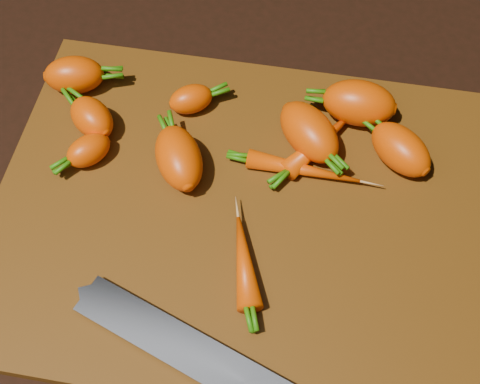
# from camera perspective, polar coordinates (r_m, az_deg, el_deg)

# --- Properties ---
(ground) EXTENTS (2.00, 2.00, 0.01)m
(ground) POSITION_cam_1_polar(r_m,az_deg,el_deg) (0.69, -0.14, -2.23)
(ground) COLOR black
(cutting_board) EXTENTS (0.50, 0.40, 0.01)m
(cutting_board) POSITION_cam_1_polar(r_m,az_deg,el_deg) (0.68, -0.14, -1.77)
(cutting_board) COLOR #5F340B
(cutting_board) RESTS_ON ground
(carrot_0) EXTENTS (0.07, 0.06, 0.04)m
(carrot_0) POSITION_cam_1_polar(r_m,az_deg,el_deg) (0.78, -13.96, 9.67)
(carrot_0) COLOR #EB4802
(carrot_0) RESTS_ON cutting_board
(carrot_1) EXTENTS (0.07, 0.07, 0.04)m
(carrot_1) POSITION_cam_1_polar(r_m,az_deg,el_deg) (0.74, -12.53, 6.21)
(carrot_1) COLOR #EB4802
(carrot_1) RESTS_ON cutting_board
(carrot_2) EXTENTS (0.09, 0.09, 0.05)m
(carrot_2) POSITION_cam_1_polar(r_m,az_deg,el_deg) (0.71, 5.92, 5.12)
(carrot_2) COLOR #EB4802
(carrot_2) RESTS_ON cutting_board
(carrot_3) EXTENTS (0.08, 0.09, 0.05)m
(carrot_3) POSITION_cam_1_polar(r_m,az_deg,el_deg) (0.69, -5.24, 2.91)
(carrot_3) COLOR #EB4802
(carrot_3) RESTS_ON cutting_board
(carrot_4) EXTENTS (0.08, 0.05, 0.05)m
(carrot_4) POSITION_cam_1_polar(r_m,az_deg,el_deg) (0.74, 10.12, 7.48)
(carrot_4) COLOR #EB4802
(carrot_4) RESTS_ON cutting_board
(carrot_5) EXTENTS (0.06, 0.05, 0.03)m
(carrot_5) POSITION_cam_1_polar(r_m,az_deg,el_deg) (0.75, -4.20, 7.91)
(carrot_5) COLOR #EB4802
(carrot_5) RESTS_ON cutting_board
(carrot_6) EXTENTS (0.08, 0.08, 0.04)m
(carrot_6) POSITION_cam_1_polar(r_m,az_deg,el_deg) (0.71, 13.56, 3.56)
(carrot_6) COLOR #EB4802
(carrot_6) RESTS_ON cutting_board
(carrot_7) EXTENTS (0.08, 0.10, 0.02)m
(carrot_7) POSITION_cam_1_polar(r_m,az_deg,el_deg) (0.72, 6.96, 4.34)
(carrot_7) COLOR #EB4802
(carrot_7) RESTS_ON cutting_board
(carrot_8) EXTENTS (0.12, 0.03, 0.02)m
(carrot_8) POSITION_cam_1_polar(r_m,az_deg,el_deg) (0.70, 5.43, 1.91)
(carrot_8) COLOR #EB4802
(carrot_8) RESTS_ON cutting_board
(carrot_9) EXTENTS (0.05, 0.10, 0.03)m
(carrot_9) POSITION_cam_1_polar(r_m,az_deg,el_deg) (0.64, 0.35, -5.93)
(carrot_9) COLOR #EB4802
(carrot_9) RESTS_ON cutting_board
(carrot_10) EXTENTS (0.06, 0.06, 0.03)m
(carrot_10) POSITION_cam_1_polar(r_m,az_deg,el_deg) (0.72, -12.81, 3.49)
(carrot_10) COLOR #EB4802
(carrot_10) RESTS_ON cutting_board
(knife) EXTENTS (0.34, 0.15, 0.02)m
(knife) POSITION_cam_1_polar(r_m,az_deg,el_deg) (0.61, -3.11, -14.06)
(knife) COLOR gray
(knife) RESTS_ON cutting_board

